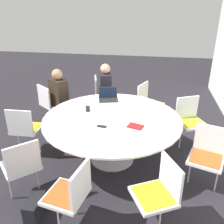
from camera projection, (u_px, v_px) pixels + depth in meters
The scene contains 18 objects.
ground_plane at pixel (112, 159), 4.13m from camera, with size 16.00×16.00×0.00m, color black.
conference_table at pixel (112, 123), 3.85m from camera, with size 2.11×2.11×0.75m.
chair_0 at pixel (102, 93), 5.45m from camera, with size 0.53×0.52×0.88m.
chair_1 at pixel (50, 102), 4.99m from camera, with size 0.60×0.60×0.88m.
chair_2 at pixel (24, 127), 4.02m from camera, with size 0.43×0.45×0.88m.
chair_3 at pixel (22, 164), 3.13m from camera, with size 0.61×0.61×0.88m.
chair_4 at pixel (71, 192), 2.68m from camera, with size 0.51×0.50×0.88m.
chair_5 at pixel (159, 190), 2.70m from camera, with size 0.59×0.58×0.88m.
chair_6 at pixel (207, 153), 3.35m from camera, with size 0.54×0.55×0.88m.
chair_7 at pixel (190, 118), 4.31m from camera, with size 0.57×0.58×0.88m.
chair_8 at pixel (148, 101), 5.01m from camera, with size 0.57×0.56×0.88m.
person_0 at pixel (106, 88), 5.16m from camera, with size 0.40×0.32×1.23m.
person_1 at pixel (60, 95), 4.81m from camera, with size 0.39×0.42×1.23m.
laptop at pixel (108, 97), 4.48m from camera, with size 0.32×0.39×0.21m.
spiral_notebook at pixel (135, 126), 3.55m from camera, with size 0.21×0.25×0.02m.
coffee_cup at pixel (88, 109), 4.02m from camera, with size 0.07×0.07×0.09m.
cell_phone at pixel (102, 126), 3.55m from camera, with size 0.08×0.15×0.01m.
handbag at pixel (36, 208), 2.98m from camera, with size 0.36×0.16×0.28m.
Camera 1 is at (3.38, 0.56, 2.43)m, focal length 40.00 mm.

